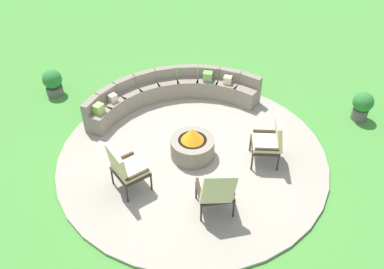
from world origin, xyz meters
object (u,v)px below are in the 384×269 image
at_px(potted_plant_1, 53,82).
at_px(fire_pit, 192,145).
at_px(lounge_chair_front_right, 216,190).
at_px(potted_plant_0, 362,105).
at_px(lounge_chair_front_left, 125,167).
at_px(curved_stone_bench, 170,93).
at_px(lounge_chair_back_left, 270,140).

bearing_deg(potted_plant_1, fire_pit, -36.80).
xyz_separation_m(lounge_chair_front_right, potted_plant_0, (3.57, 2.64, -0.22)).
xyz_separation_m(fire_pit, lounge_chair_front_left, (-1.26, -0.88, 0.29)).
bearing_deg(lounge_chair_front_left, fire_pit, 91.42).
height_order(fire_pit, potted_plant_0, fire_pit).
relative_size(curved_stone_bench, lounge_chair_front_right, 3.81).
distance_m(fire_pit, potted_plant_0, 4.08).
relative_size(curved_stone_bench, lounge_chair_back_left, 3.95).
relative_size(fire_pit, potted_plant_0, 1.28).
xyz_separation_m(fire_pit, potted_plant_1, (-3.33, 2.49, 0.03)).
distance_m(curved_stone_bench, lounge_chair_back_left, 2.87).
bearing_deg(lounge_chair_front_right, fire_pit, 96.48).
bearing_deg(potted_plant_0, lounge_chair_front_right, -143.51).
xyz_separation_m(lounge_chair_front_left, potted_plant_0, (5.17, 2.02, -0.23)).
xyz_separation_m(lounge_chair_front_left, potted_plant_1, (-2.07, 3.37, -0.26)).
bearing_deg(lounge_chair_front_left, curved_stone_bench, 129.89).
xyz_separation_m(curved_stone_bench, lounge_chair_front_right, (0.78, -3.36, 0.25)).
bearing_deg(lounge_chair_back_left, fire_pit, 87.26).
relative_size(fire_pit, lounge_chair_front_left, 0.83).
xyz_separation_m(curved_stone_bench, lounge_chair_front_left, (-0.82, -2.74, 0.26)).
distance_m(lounge_chair_front_left, potted_plant_0, 5.56).
height_order(potted_plant_0, potted_plant_1, potted_plant_0).
distance_m(curved_stone_bench, lounge_chair_front_left, 2.87).
height_order(curved_stone_bench, potted_plant_1, curved_stone_bench).
distance_m(fire_pit, lounge_chair_front_left, 1.56).
bearing_deg(potted_plant_1, potted_plant_0, -10.52).
bearing_deg(lounge_chair_front_left, lounge_chair_back_left, 69.82).
bearing_deg(potted_plant_0, curved_stone_bench, 170.64).
height_order(curved_stone_bench, lounge_chair_front_right, lounge_chair_front_right).
bearing_deg(potted_plant_0, lounge_chair_front_left, -158.62).
height_order(fire_pit, lounge_chair_front_right, lounge_chair_front_right).
bearing_deg(lounge_chair_back_left, lounge_chair_front_left, 108.93).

